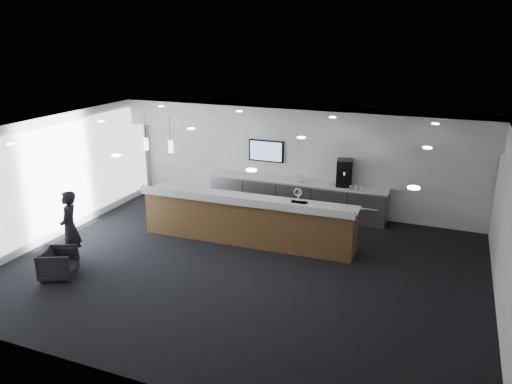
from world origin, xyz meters
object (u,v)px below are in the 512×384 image
at_px(service_counter, 247,219).
at_px(coffee_machine, 344,173).
at_px(armchair, 58,263).
at_px(lounge_guest, 70,228).

bearing_deg(service_counter, coffee_machine, 51.38).
bearing_deg(armchair, service_counter, -67.56).
height_order(coffee_machine, armchair, coffee_machine).
height_order(service_counter, armchair, service_counter).
bearing_deg(service_counter, lounge_guest, -143.13).
relative_size(coffee_machine, armchair, 1.04).
height_order(service_counter, coffee_machine, coffee_machine).
relative_size(service_counter, armchair, 7.70).
bearing_deg(armchair, coffee_machine, -65.26).
distance_m(service_counter, coffee_machine, 3.09).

